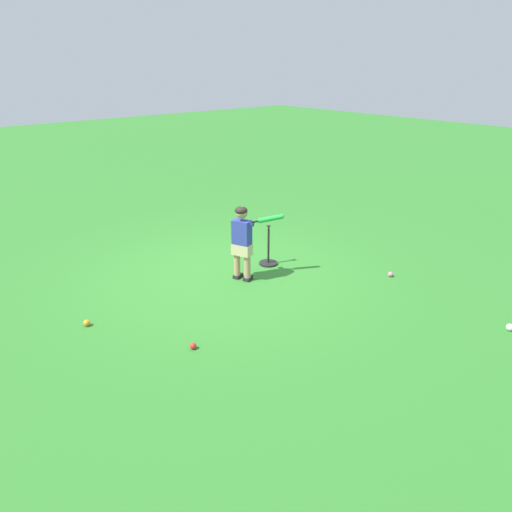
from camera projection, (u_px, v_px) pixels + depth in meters
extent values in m
plane|color=#2D7528|center=(225.00, 272.00, 7.20)|extent=(40.00, 40.00, 0.00)
cube|color=#232328|center=(238.00, 276.00, 7.00)|extent=(0.17, 0.14, 0.05)
cylinder|color=tan|center=(237.00, 265.00, 6.91)|extent=(0.09, 0.09, 0.34)
cube|color=#232328|center=(248.00, 278.00, 6.92)|extent=(0.17, 0.14, 0.05)
cylinder|color=tan|center=(247.00, 267.00, 6.83)|extent=(0.09, 0.09, 0.34)
cube|color=#C6B284|center=(242.00, 249.00, 6.78)|extent=(0.23, 0.30, 0.16)
cube|color=#2D3893|center=(242.00, 232.00, 6.68)|extent=(0.23, 0.29, 0.34)
sphere|color=tan|center=(242.00, 212.00, 6.58)|extent=(0.17, 0.17, 0.17)
ellipsoid|color=black|center=(241.00, 210.00, 6.56)|extent=(0.22, 0.22, 0.11)
sphere|color=green|center=(247.00, 223.00, 6.76)|extent=(0.04, 0.04, 0.04)
cylinder|color=black|center=(253.00, 222.00, 6.77)|extent=(0.14, 0.09, 0.05)
cylinder|color=green|center=(270.00, 219.00, 6.80)|extent=(0.33, 0.23, 0.11)
sphere|color=green|center=(282.00, 217.00, 6.82)|extent=(0.07, 0.07, 0.07)
cylinder|color=#2D3893|center=(243.00, 223.00, 6.74)|extent=(0.31, 0.18, 0.14)
cylinder|color=#2D3893|center=(248.00, 224.00, 6.71)|extent=(0.19, 0.30, 0.14)
sphere|color=pink|center=(390.00, 274.00, 7.02)|extent=(0.07, 0.07, 0.07)
sphere|color=white|center=(510.00, 327.00, 5.62)|extent=(0.08, 0.08, 0.08)
sphere|color=red|center=(193.00, 346.00, 5.27)|extent=(0.07, 0.07, 0.07)
sphere|color=orange|center=(87.00, 323.00, 5.72)|extent=(0.08, 0.08, 0.08)
cylinder|color=black|center=(268.00, 263.00, 7.46)|extent=(0.28, 0.28, 0.03)
cylinder|color=black|center=(268.00, 246.00, 7.35)|extent=(0.03, 0.03, 0.55)
cone|color=black|center=(269.00, 227.00, 7.24)|extent=(0.07, 0.07, 0.04)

